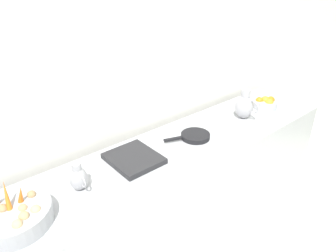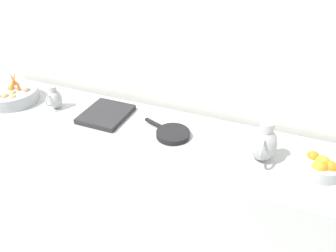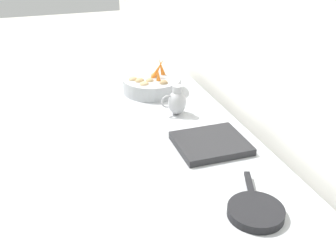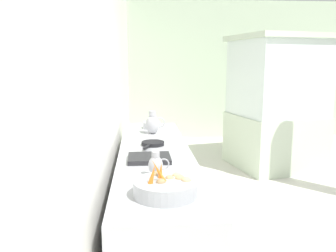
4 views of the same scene
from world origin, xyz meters
TOP-DOWN VIEW (x-y plane):
  - vegetable_colander at (-1.51, -0.89)m, footprint 0.38×0.38m
  - metal_pitcher_short at (-1.54, -0.52)m, footprint 0.15×0.10m
  - counter_sink_basin at (-1.58, -0.12)m, footprint 0.34×0.30m
  - skillet_on_counter at (-1.53, 0.40)m, footprint 0.22×0.35m

SIDE VIEW (x-z plane):
  - skillet_on_counter at x=-1.53m, z-range 0.90..0.93m
  - counter_sink_basin at x=-1.58m, z-range 0.90..0.93m
  - vegetable_colander at x=-1.51m, z-range 0.84..1.06m
  - metal_pitcher_short at x=-1.54m, z-range 0.89..1.06m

